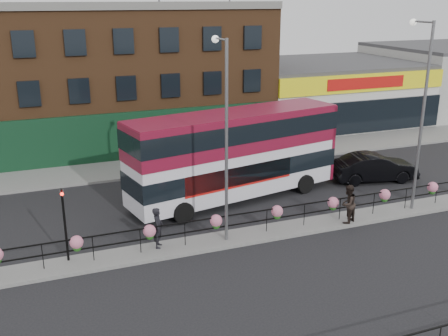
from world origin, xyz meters
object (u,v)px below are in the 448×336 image
object	(u,v)px
double_decker_bus	(236,147)
pedestrian_a	(158,228)
lamp_column_west	(225,125)
lamp_column_east	(421,101)
car	(374,168)
pedestrian_b	(348,204)

from	to	relation	value
double_decker_bus	pedestrian_a	size ratio (longest dim) A/B	6.71
lamp_column_west	lamp_column_east	size ratio (longest dim) A/B	0.94
car	lamp_column_east	xyz separation A→B (m)	(-1.02, -4.46, 4.95)
lamp_column_east	lamp_column_west	bearing A→B (deg)	179.92
pedestrian_b	double_decker_bus	bearing A→B (deg)	-79.89
car	lamp_column_west	distance (m)	13.10
double_decker_bus	pedestrian_a	bearing A→B (deg)	-140.57
pedestrian_b	lamp_column_west	distance (m)	7.60
double_decker_bus	car	distance (m)	9.26
pedestrian_a	lamp_column_west	size ratio (longest dim) A/B	0.21
car	double_decker_bus	bearing A→B (deg)	99.59
car	pedestrian_a	size ratio (longest dim) A/B	2.91
double_decker_bus	car	size ratio (longest dim) A/B	2.30
double_decker_bus	pedestrian_b	distance (m)	6.73
pedestrian_a	lamp_column_east	distance (m)	14.28
double_decker_bus	car	world-z (taller)	double_decker_bus
double_decker_bus	lamp_column_west	size ratio (longest dim) A/B	1.38
pedestrian_b	pedestrian_a	bearing A→B (deg)	-30.13
car	pedestrian_b	bearing A→B (deg)	144.85
double_decker_bus	lamp_column_east	bearing A→B (deg)	-30.42
pedestrian_a	pedestrian_b	xyz separation A→B (m)	(9.28, -0.71, 0.05)
double_decker_bus	lamp_column_east	world-z (taller)	lamp_column_east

